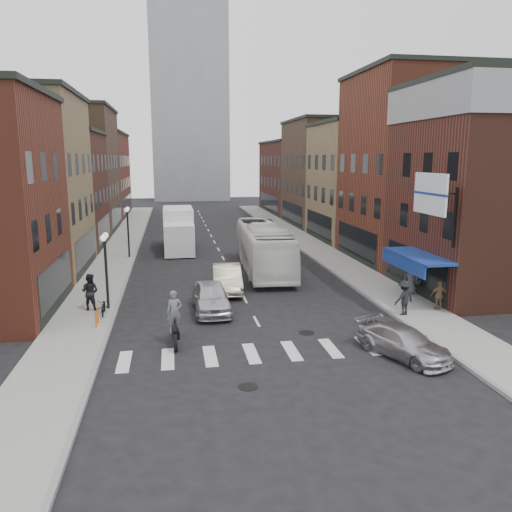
{
  "coord_description": "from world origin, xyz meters",
  "views": [
    {
      "loc": [
        -3.96,
        -22.14,
        7.92
      ],
      "look_at": [
        0.82,
        6.03,
        2.28
      ],
      "focal_mm": 35.0,
      "sensor_mm": 36.0,
      "label": 1
    }
  ],
  "objects_px": {
    "streetlamp_far": "(128,223)",
    "bike_rack": "(97,317)",
    "billboard_sign": "(432,195)",
    "ped_right_b": "(439,295)",
    "motorcycle_rider": "(175,320)",
    "transit_bus": "(264,247)",
    "ped_left_solo": "(90,292)",
    "box_truck": "(179,230)",
    "ped_right_a": "(404,298)",
    "parked_bicycle": "(104,306)",
    "sedan_left_far": "(227,278)",
    "curb_car": "(404,342)",
    "streetlamp_near": "(105,257)",
    "ped_right_c": "(411,279)",
    "sedan_left_near": "(211,297)"
  },
  "relations": [
    {
      "from": "streetlamp_far",
      "to": "bike_rack",
      "type": "bearing_deg",
      "value": -90.69
    },
    {
      "from": "billboard_sign",
      "to": "ped_right_b",
      "type": "bearing_deg",
      "value": 21.8
    },
    {
      "from": "motorcycle_rider",
      "to": "transit_bus",
      "type": "distance_m",
      "value": 14.94
    },
    {
      "from": "bike_rack",
      "to": "ped_left_solo",
      "type": "relative_size",
      "value": 0.42
    },
    {
      "from": "bike_rack",
      "to": "box_truck",
      "type": "relative_size",
      "value": 0.1
    },
    {
      "from": "ped_right_a",
      "to": "parked_bicycle",
      "type": "bearing_deg",
      "value": -29.36
    },
    {
      "from": "bike_rack",
      "to": "sedan_left_far",
      "type": "height_order",
      "value": "sedan_left_far"
    },
    {
      "from": "ped_right_b",
      "to": "ped_right_a",
      "type": "bearing_deg",
      "value": 16.96
    },
    {
      "from": "streetlamp_far",
      "to": "motorcycle_rider",
      "type": "bearing_deg",
      "value": -80.02
    },
    {
      "from": "ped_right_a",
      "to": "ped_right_b",
      "type": "xyz_separation_m",
      "value": [
        2.2,
        0.52,
        -0.11
      ]
    },
    {
      "from": "ped_left_solo",
      "to": "parked_bicycle",
      "type": "bearing_deg",
      "value": 148.49
    },
    {
      "from": "parked_bicycle",
      "to": "curb_car",
      "type": "bearing_deg",
      "value": -32.75
    },
    {
      "from": "streetlamp_near",
      "to": "box_truck",
      "type": "bearing_deg",
      "value": 76.95
    },
    {
      "from": "sedan_left_far",
      "to": "ped_right_c",
      "type": "bearing_deg",
      "value": -12.15
    },
    {
      "from": "ped_right_c",
      "to": "curb_car",
      "type": "bearing_deg",
      "value": 76.34
    },
    {
      "from": "streetlamp_near",
      "to": "transit_bus",
      "type": "xyz_separation_m",
      "value": [
        9.8,
        8.04,
        -1.23
      ]
    },
    {
      "from": "transit_bus",
      "to": "sedan_left_far",
      "type": "height_order",
      "value": "transit_bus"
    },
    {
      "from": "billboard_sign",
      "to": "ped_left_solo",
      "type": "relative_size",
      "value": 1.92
    },
    {
      "from": "transit_bus",
      "to": "billboard_sign",
      "type": "bearing_deg",
      "value": -58.98
    },
    {
      "from": "box_truck",
      "to": "curb_car",
      "type": "distance_m",
      "value": 26.92
    },
    {
      "from": "motorcycle_rider",
      "to": "sedan_left_far",
      "type": "distance_m",
      "value": 8.98
    },
    {
      "from": "ped_right_a",
      "to": "ped_right_b",
      "type": "relative_size",
      "value": 1.15
    },
    {
      "from": "sedan_left_far",
      "to": "motorcycle_rider",
      "type": "bearing_deg",
      "value": -107.18
    },
    {
      "from": "motorcycle_rider",
      "to": "ped_right_b",
      "type": "bearing_deg",
      "value": 5.41
    },
    {
      "from": "motorcycle_rider",
      "to": "parked_bicycle",
      "type": "relative_size",
      "value": 1.56
    },
    {
      "from": "box_truck",
      "to": "ped_right_c",
      "type": "xyz_separation_m",
      "value": [
        13.02,
        -17.15,
        -0.76
      ]
    },
    {
      "from": "streetlamp_far",
      "to": "ped_left_solo",
      "type": "height_order",
      "value": "streetlamp_far"
    },
    {
      "from": "transit_bus",
      "to": "motorcycle_rider",
      "type": "bearing_deg",
      "value": -112.44
    },
    {
      "from": "ped_right_a",
      "to": "box_truck",
      "type": "bearing_deg",
      "value": -81.9
    },
    {
      "from": "bike_rack",
      "to": "curb_car",
      "type": "xyz_separation_m",
      "value": [
        12.71,
        -5.64,
        0.06
      ]
    },
    {
      "from": "motorcycle_rider",
      "to": "sedan_left_far",
      "type": "height_order",
      "value": "motorcycle_rider"
    },
    {
      "from": "curb_car",
      "to": "ped_right_c",
      "type": "xyz_separation_m",
      "value": [
        4.49,
        8.35,
        0.41
      ]
    },
    {
      "from": "curb_car",
      "to": "ped_left_solo",
      "type": "xyz_separation_m",
      "value": [
        -13.38,
        8.26,
        0.5
      ]
    },
    {
      "from": "box_truck",
      "to": "parked_bicycle",
      "type": "height_order",
      "value": "box_truck"
    },
    {
      "from": "billboard_sign",
      "to": "sedan_left_near",
      "type": "xyz_separation_m",
      "value": [
        -10.65,
        2.5,
        -5.35
      ]
    },
    {
      "from": "ped_left_solo",
      "to": "ped_right_c",
      "type": "bearing_deg",
      "value": -161.2
    },
    {
      "from": "billboard_sign",
      "to": "ped_right_c",
      "type": "distance_m",
      "value": 6.28
    },
    {
      "from": "billboard_sign",
      "to": "sedan_left_near",
      "type": "distance_m",
      "value": 12.18
    },
    {
      "from": "motorcycle_rider",
      "to": "ped_left_solo",
      "type": "xyz_separation_m",
      "value": [
        -4.29,
        5.37,
        -0.01
      ]
    },
    {
      "from": "ped_right_b",
      "to": "ped_right_c",
      "type": "distance_m",
      "value": 3.11
    },
    {
      "from": "bike_rack",
      "to": "curb_car",
      "type": "distance_m",
      "value": 13.91
    },
    {
      "from": "sedan_left_near",
      "to": "sedan_left_far",
      "type": "distance_m",
      "value": 4.13
    },
    {
      "from": "transit_bus",
      "to": "ped_right_c",
      "type": "distance_m",
      "value": 10.81
    },
    {
      "from": "motorcycle_rider",
      "to": "ped_left_solo",
      "type": "bearing_deg",
      "value": 124.14
    },
    {
      "from": "sedan_left_near",
      "to": "ped_right_b",
      "type": "distance_m",
      "value": 11.85
    },
    {
      "from": "billboard_sign",
      "to": "sedan_left_far",
      "type": "xyz_separation_m",
      "value": [
        -9.39,
        6.43,
        -5.35
      ]
    },
    {
      "from": "curb_car",
      "to": "ped_right_b",
      "type": "bearing_deg",
      "value": 25.99
    },
    {
      "from": "bike_rack",
      "to": "curb_car",
      "type": "height_order",
      "value": "curb_car"
    },
    {
      "from": "streetlamp_near",
      "to": "bike_rack",
      "type": "relative_size",
      "value": 5.14
    },
    {
      "from": "bike_rack",
      "to": "ped_right_a",
      "type": "xyz_separation_m",
      "value": [
        15.0,
        -0.92,
        0.48
      ]
    }
  ]
}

